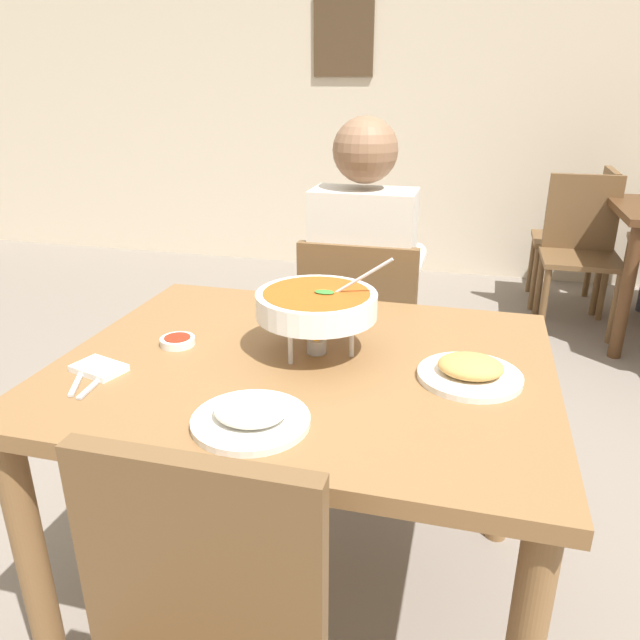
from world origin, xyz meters
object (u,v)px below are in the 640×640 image
(rice_plate, at_px, (251,415))
(sauce_dish, at_px, (178,341))
(diner_main, at_px, (364,277))
(chair_bg_window, at_px, (585,230))
(chair_diner_main, at_px, (361,339))
(curry_bowl, at_px, (317,305))
(dining_table_main, at_px, (305,401))
(appetizer_plate, at_px, (470,372))
(chair_bg_right, at_px, (580,243))

(rice_plate, bearing_deg, sauce_dish, 135.22)
(diner_main, xyz_separation_m, chair_bg_window, (1.07, 2.10, -0.24))
(chair_diner_main, bearing_deg, diner_main, 90.00)
(curry_bowl, bearing_deg, chair_bg_window, 69.54)
(curry_bowl, distance_m, chair_bg_window, 3.05)
(curry_bowl, xyz_separation_m, sauce_dish, (-0.36, -0.05, -0.12))
(sauce_dish, bearing_deg, curry_bowl, 7.11)
(dining_table_main, height_order, appetizer_plate, appetizer_plate)
(chair_diner_main, relative_size, rice_plate, 3.75)
(rice_plate, height_order, chair_bg_right, chair_bg_right)
(chair_diner_main, height_order, diner_main, diner_main)
(rice_plate, bearing_deg, chair_bg_right, 70.12)
(appetizer_plate, relative_size, chair_bg_right, 0.27)
(sauce_dish, bearing_deg, chair_bg_right, 61.78)
(diner_main, xyz_separation_m, curry_bowl, (0.02, -0.74, 0.16))
(curry_bowl, bearing_deg, diner_main, 91.28)
(chair_diner_main, xyz_separation_m, chair_bg_right, (1.00, 1.76, 0.00))
(sauce_dish, distance_m, chair_bg_window, 3.22)
(curry_bowl, relative_size, sauce_dish, 3.69)
(dining_table_main, xyz_separation_m, curry_bowl, (0.02, 0.05, 0.24))
(chair_bg_window, bearing_deg, dining_table_main, -110.40)
(diner_main, bearing_deg, appetizer_plate, -63.54)
(dining_table_main, xyz_separation_m, chair_bg_window, (1.07, 2.89, -0.15))
(sauce_dish, relative_size, chair_bg_right, 0.10)
(chair_diner_main, bearing_deg, dining_table_main, -90.00)
(appetizer_plate, bearing_deg, chair_bg_right, 76.53)
(dining_table_main, xyz_separation_m, rice_plate, (-0.02, -0.31, 0.13))
(chair_diner_main, height_order, sauce_dish, chair_diner_main)
(appetizer_plate, xyz_separation_m, chair_bg_right, (0.60, 2.52, -0.28))
(diner_main, height_order, appetizer_plate, diner_main)
(sauce_dish, bearing_deg, rice_plate, -44.78)
(sauce_dish, relative_size, chair_bg_window, 0.10)
(appetizer_plate, height_order, chair_bg_right, chair_bg_right)
(dining_table_main, height_order, sauce_dish, sauce_dish)
(chair_diner_main, xyz_separation_m, appetizer_plate, (0.40, -0.76, 0.28))
(curry_bowl, bearing_deg, chair_diner_main, 91.34)
(chair_bg_right, bearing_deg, curry_bowl, -111.76)
(appetizer_plate, bearing_deg, rice_plate, -143.62)
(rice_plate, height_order, sauce_dish, rice_plate)
(sauce_dish, bearing_deg, chair_diner_main, 65.20)
(rice_plate, bearing_deg, chair_diner_main, 88.76)
(sauce_dish, height_order, chair_bg_right, chair_bg_right)
(appetizer_plate, bearing_deg, diner_main, 116.46)
(curry_bowl, xyz_separation_m, chair_bg_window, (1.06, 2.84, -0.39))
(appetizer_plate, bearing_deg, dining_table_main, 179.40)
(chair_diner_main, relative_size, sauce_dish, 10.00)
(diner_main, distance_m, chair_bg_right, 2.01)
(rice_plate, bearing_deg, dining_table_main, 85.75)
(chair_diner_main, height_order, rice_plate, chair_diner_main)
(dining_table_main, bearing_deg, curry_bowl, 72.84)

